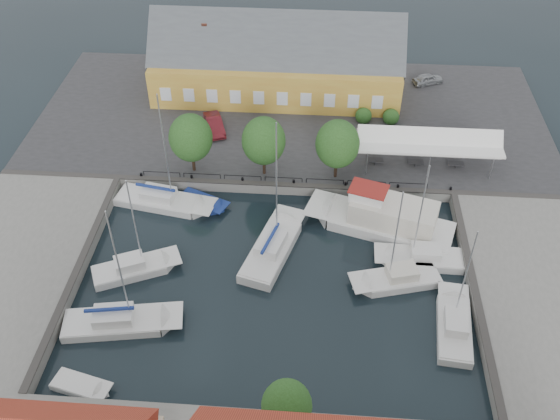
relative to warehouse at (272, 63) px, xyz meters
name	(u,v)px	position (x,y,z in m)	size (l,w,h in m)	color
ground	(275,269)	(2.60, -28.36, -4.43)	(140.00, 140.00, 0.00)	black
north_quay	(291,118)	(2.60, -5.36, -3.93)	(56.00, 26.00, 1.00)	#2D2D30
west_quay	(13,268)	(-19.40, -30.36, -3.93)	(12.00, 24.00, 1.00)	slate
east_quay	(545,297)	(24.60, -30.36, -3.93)	(12.00, 24.00, 1.00)	slate
quay_edge_fittings	(279,223)	(2.62, -23.61, -3.37)	(56.00, 24.72, 0.40)	#383533
warehouse	(272,63)	(0.00, 0.00, 0.00)	(28.56, 14.00, 9.55)	#C48B2F
tent_canopy	(429,143)	(16.60, -13.86, -0.74)	(14.00, 4.00, 2.83)	white
quay_trees	(264,141)	(0.60, -16.36, 0.45)	(18.20, 4.20, 6.30)	black
car_silver	(428,79)	(18.53, 2.70, -2.79)	(1.52, 3.77, 1.28)	#9B9FA2
car_red	(214,124)	(-5.44, -9.17, -2.66)	(1.62, 4.66, 1.53)	maroon
center_sailboat	(273,249)	(2.25, -26.26, -4.06)	(5.52, 10.13, 13.39)	silver
trawler	(385,220)	(12.13, -22.53, -3.41)	(14.00, 7.78, 5.00)	silver
east_boat_a	(421,259)	(15.05, -26.53, -4.17)	(7.71, 2.69, 10.90)	silver
east_boat_b	(397,281)	(12.87, -29.17, -4.17)	(7.89, 4.36, 10.48)	silver
east_boat_c	(454,326)	(16.91, -33.68, -4.17)	(3.25, 8.07, 10.14)	silver
west_boat_a	(163,202)	(-8.71, -20.61, -4.16)	(10.06, 4.50, 12.77)	silver
west_boat_c	(135,269)	(-9.22, -29.51, -4.17)	(7.70, 5.23, 10.23)	silver
west_boat_d	(120,323)	(-8.93, -35.25, -4.16)	(9.60, 4.25, 12.33)	silver
launch_sw	(81,387)	(-10.22, -40.97, -4.34)	(4.58, 2.64, 0.98)	silver
launch_nw	(202,203)	(-5.01, -20.26, -4.34)	(5.35, 3.87, 0.88)	navy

